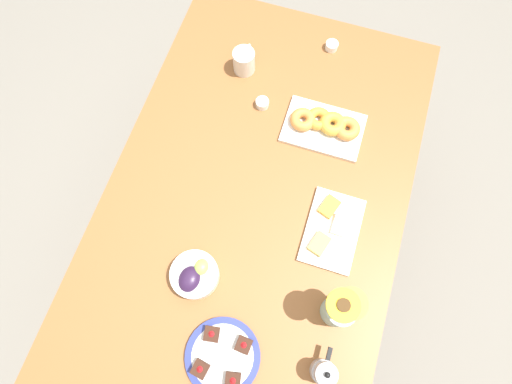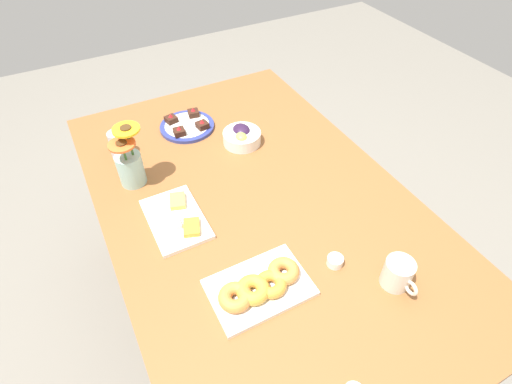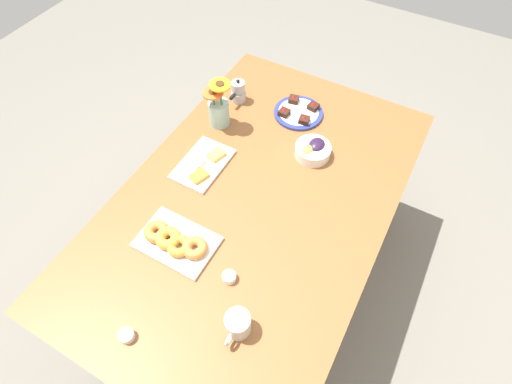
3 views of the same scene
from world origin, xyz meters
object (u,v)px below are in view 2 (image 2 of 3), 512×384
grape_bowl (242,136)px  croissant_platter (260,286)px  dining_table (256,217)px  dessert_plate (187,126)px  jam_cup_berry (335,261)px  flower_vase (130,165)px  moka_pot (118,145)px  cheese_platter (177,218)px  coffee_mug (398,273)px

grape_bowl → croissant_platter: grape_bowl is taller
dining_table → dessert_plate: bearing=-173.5°
jam_cup_berry → flower_vase: size_ratio=0.21×
jam_cup_berry → flower_vase: 0.76m
grape_bowl → moka_pot: moka_pot is taller
grape_bowl → cheese_platter: bearing=-53.4°
jam_cup_berry → dessert_plate: dessert_plate is taller
dining_table → moka_pot: (-0.46, -0.35, 0.13)m
coffee_mug → dining_table: bearing=-157.5°
dining_table → moka_pot: moka_pot is taller
cheese_platter → moka_pot: moka_pot is taller
coffee_mug → moka_pot: bearing=-149.7°
dining_table → coffee_mug: (0.47, 0.20, 0.13)m
cheese_platter → jam_cup_berry: size_ratio=5.42×
grape_bowl → flower_vase: bearing=-86.2°
grape_bowl → moka_pot: (-0.15, -0.45, 0.02)m
croissant_platter → jam_cup_berry: bearing=84.8°
jam_cup_berry → moka_pot: size_ratio=0.40×
croissant_platter → moka_pot: size_ratio=2.38×
croissant_platter → moka_pot: bearing=-166.1°
dining_table → cheese_platter: size_ratio=6.15×
flower_vase → moka_pot: bearing=-178.6°
grape_bowl → flower_vase: size_ratio=0.64×
coffee_mug → cheese_platter: bearing=-137.5°
dining_table → flower_vase: 0.48m
grape_bowl → dessert_plate: 0.25m
dessert_plate → grape_bowl: bearing=39.0°
dining_table → jam_cup_berry: bearing=13.9°
cheese_platter → croissant_platter: 0.38m
cheese_platter → croissant_platter: croissant_platter is taller
flower_vase → cheese_platter: bearing=16.3°
croissant_platter → dessert_plate: 0.84m
dining_table → croissant_platter: bearing=-26.0°
croissant_platter → flower_vase: (-0.60, -0.19, 0.06)m
dessert_plate → jam_cup_berry: bearing=9.5°
coffee_mug → cheese_platter: (-0.51, -0.47, -0.04)m
grape_bowl → croissant_platter: (0.63, -0.26, -0.01)m
jam_cup_berry → dessert_plate: (-0.85, -0.14, -0.00)m
dining_table → grape_bowl: 0.35m
grape_bowl → dessert_plate: grape_bowl is taller
moka_pot → dessert_plate: bearing=99.8°
jam_cup_berry → dessert_plate: bearing=-170.5°
cheese_platter → coffee_mug: bearing=42.5°
grape_bowl → jam_cup_berry: (0.66, -0.02, -0.01)m
flower_vase → coffee_mug: bearing=35.5°
dining_table → grape_bowl: size_ratio=10.65×
croissant_platter → jam_cup_berry: 0.24m
coffee_mug → cheese_platter: 0.69m
jam_cup_berry → grape_bowl: bearing=178.5°
grape_bowl → flower_vase: (0.03, -0.45, 0.05)m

